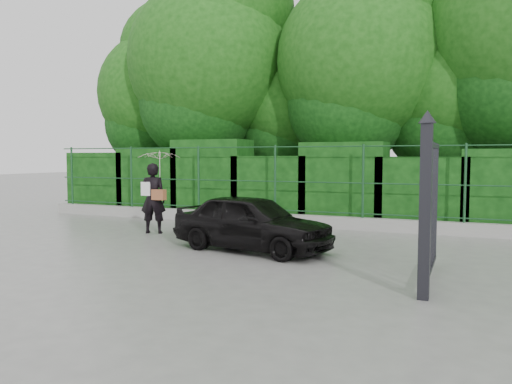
% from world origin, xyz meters
% --- Properties ---
extents(ground, '(80.00, 80.00, 0.00)m').
position_xyz_m(ground, '(0.00, 0.00, 0.00)').
color(ground, gray).
extents(kerb, '(14.00, 0.25, 0.30)m').
position_xyz_m(kerb, '(0.00, 4.50, 0.15)').
color(kerb, '#9E9E99').
rests_on(kerb, ground).
extents(fence, '(14.13, 0.06, 1.80)m').
position_xyz_m(fence, '(0.22, 4.50, 1.20)').
color(fence, '#184322').
rests_on(fence, kerb).
extents(hedge, '(14.20, 1.20, 2.30)m').
position_xyz_m(hedge, '(-0.07, 5.50, 1.01)').
color(hedge, black).
rests_on(hedge, ground).
extents(trees, '(17.10, 6.15, 8.08)m').
position_xyz_m(trees, '(1.14, 7.74, 4.62)').
color(trees, black).
rests_on(trees, ground).
extents(gate, '(0.22, 2.33, 2.36)m').
position_xyz_m(gate, '(4.60, -0.72, 1.19)').
color(gate, black).
rests_on(gate, ground).
extents(woman, '(0.99, 1.00, 1.95)m').
position_xyz_m(woman, '(-1.61, 2.07, 1.29)').
color(woman, black).
rests_on(woman, ground).
extents(car, '(3.39, 1.92, 1.09)m').
position_xyz_m(car, '(1.29, 0.96, 0.54)').
color(car, black).
rests_on(car, ground).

